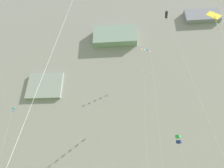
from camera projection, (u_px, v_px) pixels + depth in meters
cliff_face at (118, 77)px, 71.89m from camera, size 180.00×30.65×75.62m
kite_box_high_right at (178, 139)px, 35.64m from camera, size 1.34×3.92×9.96m
kite_delta_mid_center at (11, 113)px, 45.53m from camera, size 2.89×4.44×17.55m
kite_diamond_low_right at (169, 21)px, 35.76m from camera, size 2.40×6.17×33.15m
kite_diamond_far_left at (216, 19)px, 21.98m from camera, size 1.89×2.93×21.62m
kite_banner_high_center at (147, 62)px, 48.48m from camera, size 3.80×4.83×34.71m
kite_banner_upper_left at (145, 80)px, 42.80m from camera, size 2.22×7.14×25.11m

